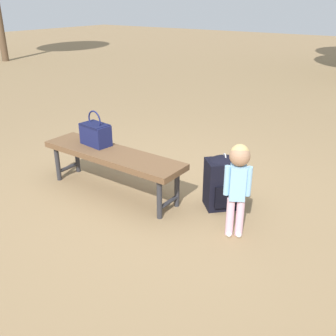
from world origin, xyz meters
name	(u,v)px	position (x,y,z in m)	size (l,w,h in m)	color
ground_plane	(161,200)	(0.00, 0.00, 0.00)	(40.00, 40.00, 0.00)	#8C704C
park_bench	(112,157)	(-0.50, -0.13, 0.39)	(1.60, 0.42, 0.45)	brown
handbag	(96,133)	(-0.78, -0.07, 0.58)	(0.34, 0.22, 0.37)	#191E4C
child_standing	(238,177)	(0.88, -0.13, 0.54)	(0.20, 0.17, 0.82)	#E5B2C6
backpack_large	(223,180)	(0.56, 0.25, 0.28)	(0.40, 0.40, 0.55)	black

